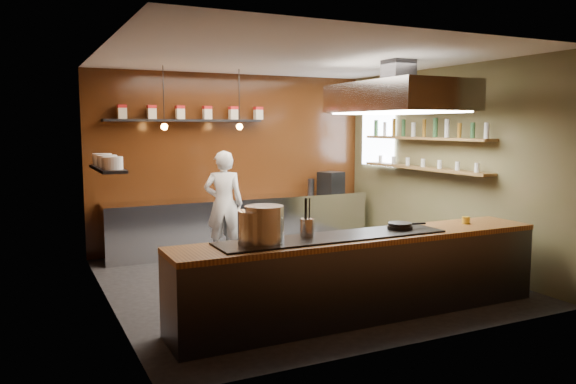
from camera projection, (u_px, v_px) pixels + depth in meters
floor at (299, 280)px, 7.71m from camera, size 5.00×5.00×0.00m
back_wall at (234, 161)px, 9.77m from camera, size 5.00×0.00×5.00m
left_wall at (106, 179)px, 6.46m from camera, size 0.00×5.00×5.00m
right_wall at (444, 166)px, 8.62m from camera, size 0.00×5.00×5.00m
ceiling at (299, 58)px, 7.36m from camera, size 5.00×5.00×0.00m
window_pane at (378, 138)px, 10.07m from camera, size 0.00×1.00×1.00m
prep_counter at (242, 224)px, 9.60m from camera, size 4.60×0.65×0.90m
pass_counter at (364, 275)px, 6.23m from camera, size 4.40×0.72×0.94m
tin_shelf at (185, 121)px, 9.18m from camera, size 2.60×0.26×0.04m
plate_shelf at (107, 169)px, 7.41m from camera, size 0.30×1.40×0.04m
bottle_shelf_upper at (424, 138)px, 8.77m from camera, size 0.26×2.80×0.04m
bottle_shelf_lower at (423, 168)px, 8.82m from camera, size 0.26×2.80×0.04m
extractor_hood at (398, 97)px, 7.62m from camera, size 1.20×2.00×0.72m
pendant_left at (164, 123)px, 8.37m from camera, size 0.10×0.10×0.95m
pendant_right at (240, 123)px, 8.89m from camera, size 0.10×0.10×0.95m
storage_tins at (194, 112)px, 9.22m from camera, size 2.43×0.13×0.22m
plate_stacks at (107, 161)px, 7.40m from camera, size 0.26×1.16×0.16m
bottles at (424, 129)px, 8.75m from camera, size 0.06×2.66×0.24m
wine_glasses at (423, 163)px, 8.81m from camera, size 0.07×2.37×0.13m
stockpot_large at (264, 224)px, 5.62m from camera, size 0.45×0.45×0.38m
stockpot_small at (255, 227)px, 5.62m from camera, size 0.44×0.44×0.33m
utensil_crock at (307, 228)px, 5.95m from camera, size 0.17×0.17×0.19m
frying_pan at (400, 226)px, 6.41m from camera, size 0.45×0.29×0.07m
butter_jar at (466, 220)px, 6.87m from camera, size 0.13×0.13×0.09m
espresso_machine at (331, 182)px, 10.25m from camera, size 0.47×0.46×0.38m
chef at (224, 204)px, 9.03m from camera, size 0.73×0.60×1.72m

